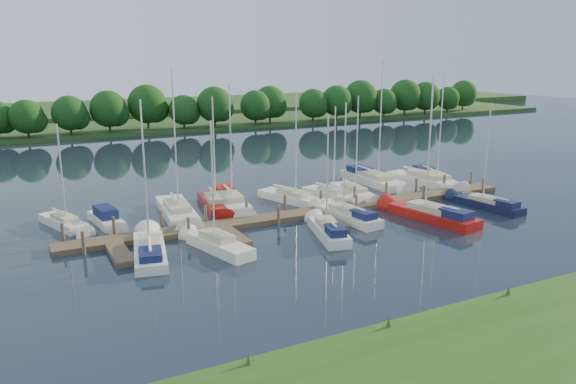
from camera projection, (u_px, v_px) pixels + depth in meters
name	position (u px, v px, depth m)	size (l,w,h in m)	color
ground	(367.00, 243.00, 39.46)	(260.00, 260.00, 0.00)	#182030
near_bank	(569.00, 341.00, 25.59)	(90.00, 10.00, 0.50)	#254D16
dock	(315.00, 215.00, 45.72)	(40.00, 6.00, 0.40)	#4A3A29
mooring_pilings	(308.00, 207.00, 46.59)	(38.24, 2.84, 2.00)	#473D33
far_shore	(133.00, 123.00, 104.12)	(180.00, 30.00, 0.60)	#26471B
distant_hill	(109.00, 110.00, 125.61)	(220.00, 40.00, 1.40)	#345626
treeline	(130.00, 110.00, 90.66)	(145.14, 9.54, 8.28)	#38281C
sailboat_n_0	(65.00, 224.00, 42.96)	(3.23, 6.42, 8.32)	white
motorboat	(107.00, 220.00, 43.64)	(2.17, 5.60, 1.71)	white
sailboat_n_2	(178.00, 213.00, 45.85)	(3.22, 9.88, 12.32)	white
sailboat_n_3	(215.00, 205.00, 48.20)	(2.76, 7.79, 9.99)	#A6130F
sailboat_n_4	(231.00, 203.00, 48.76)	(2.96, 8.73, 11.15)	white
sailboat_n_5	(294.00, 199.00, 50.28)	(3.99, 7.78, 9.99)	white
sailboat_n_6	(332.00, 196.00, 51.52)	(2.89, 6.90, 8.79)	white
sailboat_n_7	(354.00, 194.00, 52.23)	(2.51, 7.64, 9.69)	white
sailboat_n_8	(375.00, 181.00, 57.11)	(2.52, 10.19, 12.90)	white
sailboat_n_9	(425.00, 182.00, 56.94)	(3.38, 9.13, 11.61)	white
sailboat_n_10	(435.00, 181.00, 57.37)	(4.06, 9.36, 11.80)	white
sailboat_s_0	(150.00, 250.00, 37.19)	(3.39, 8.45, 10.53)	white
sailboat_s_1	(217.00, 246.00, 38.06)	(3.08, 7.05, 9.25)	white
sailboat_s_2	(328.00, 231.00, 41.00)	(3.20, 7.13, 9.26)	white
sailboat_s_3	(347.00, 216.00, 44.91)	(2.52, 7.61, 9.73)	white
sailboat_s_4	(430.00, 216.00, 44.93)	(3.48, 9.22, 11.71)	#A6130F
sailboat_s_5	(486.00, 205.00, 48.31)	(2.44, 7.36, 9.33)	#101837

